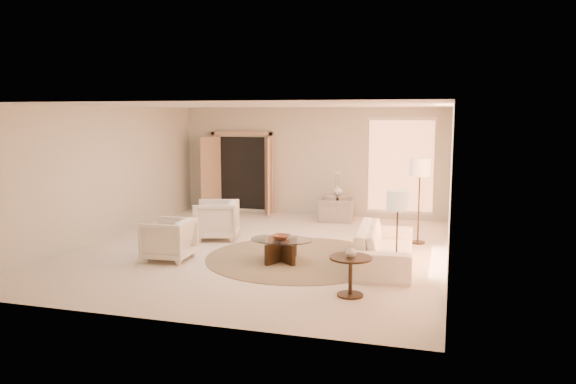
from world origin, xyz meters
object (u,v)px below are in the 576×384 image
(armchair_right, at_px, (169,237))
(side_table, at_px, (337,205))
(armchair_left, at_px, (216,218))
(floor_lamp_near, at_px, (420,171))
(side_vase, at_px, (338,190))
(end_vase, at_px, (351,251))
(sofa, at_px, (385,246))
(bowl, at_px, (281,237))
(floor_lamp_far, at_px, (398,205))
(accent_chair, at_px, (336,206))
(coffee_table, at_px, (281,247))
(end_table, at_px, (351,269))

(armchair_right, relative_size, side_table, 1.24)
(armchair_left, xyz_separation_m, side_table, (2.09, 2.61, -0.05))
(floor_lamp_near, xyz_separation_m, side_vase, (-2.05, 1.84, -0.71))
(end_vase, relative_size, side_vase, 0.71)
(sofa, distance_m, armchair_left, 3.87)
(side_table, xyz_separation_m, bowl, (-0.24, -4.01, 0.05))
(floor_lamp_far, bearing_deg, armchair_right, 176.75)
(floor_lamp_far, xyz_separation_m, end_vase, (-0.58, -0.88, -0.58))
(armchair_right, distance_m, accent_chair, 4.99)
(armchair_right, xyz_separation_m, floor_lamp_far, (4.11, -0.23, 0.83))
(floor_lamp_near, height_order, end_vase, floor_lamp_near)
(armchair_left, xyz_separation_m, accent_chair, (2.05, 2.64, -0.06))
(accent_chair, relative_size, side_vase, 3.65)
(armchair_left, height_order, accent_chair, armchair_left)
(accent_chair, bearing_deg, floor_lamp_far, 105.63)
(floor_lamp_near, xyz_separation_m, bowl, (-2.29, -2.17, -1.04))
(armchair_right, bearing_deg, side_vase, 151.34)
(accent_chair, xyz_separation_m, side_vase, (0.04, -0.03, 0.40))
(side_table, bearing_deg, coffee_table, -93.37)
(coffee_table, distance_m, bowl, 0.19)
(armchair_left, distance_m, side_vase, 3.36)
(floor_lamp_near, bearing_deg, side_table, 138.08)
(sofa, distance_m, end_table, 1.82)
(armchair_right, height_order, floor_lamp_near, floor_lamp_near)
(side_vase, bearing_deg, armchair_right, -116.72)
(sofa, distance_m, floor_lamp_far, 1.31)
(sofa, xyz_separation_m, armchair_right, (-3.83, -0.67, 0.07))
(armchair_left, bearing_deg, sofa, 56.16)
(armchair_right, distance_m, side_table, 4.98)
(accent_chair, distance_m, end_table, 5.75)
(floor_lamp_far, bearing_deg, side_vase, 111.76)
(accent_chair, relative_size, side_table, 1.32)
(end_table, height_order, side_table, side_table)
(sofa, xyz_separation_m, end_vase, (-0.30, -1.79, 0.32))
(end_vase, bearing_deg, side_table, 103.08)
(floor_lamp_near, bearing_deg, end_table, -101.48)
(armchair_left, relative_size, accent_chair, 1.02)
(bowl, bearing_deg, floor_lamp_far, -17.79)
(end_table, height_order, end_vase, end_vase)
(bowl, bearing_deg, end_table, -45.57)
(sofa, distance_m, bowl, 1.84)
(armchair_right, height_order, side_vase, side_vase)
(end_vase, bearing_deg, armchair_left, 138.89)
(armchair_left, xyz_separation_m, armchair_right, (-0.15, -1.84, -0.04))
(floor_lamp_near, distance_m, bowl, 3.32)
(coffee_table, bearing_deg, floor_lamp_far, -17.79)
(armchair_right, xyz_separation_m, bowl, (2.00, 0.44, 0.04))
(floor_lamp_near, bearing_deg, sofa, -103.34)
(accent_chair, bearing_deg, floor_lamp_near, 131.77)
(coffee_table, distance_m, floor_lamp_near, 3.38)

